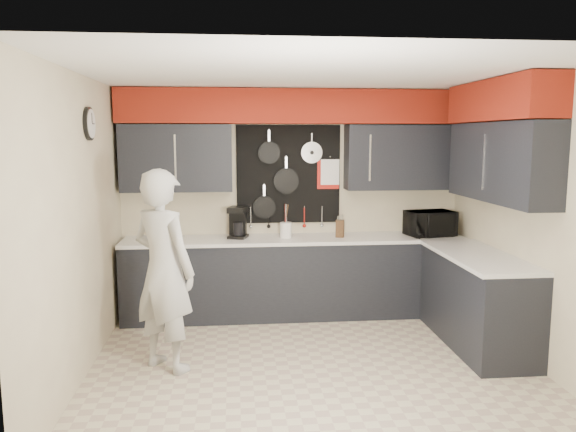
{
  "coord_description": "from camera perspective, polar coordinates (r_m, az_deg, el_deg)",
  "views": [
    {
      "loc": [
        -0.7,
        -4.84,
        2.07
      ],
      "look_at": [
        -0.18,
        0.5,
        1.3
      ],
      "focal_mm": 35.0,
      "sensor_mm": 36.0,
      "label": 1
    }
  ],
  "objects": [
    {
      "name": "ground",
      "position": [
        5.31,
        2.5,
        -14.82
      ],
      "size": [
        4.0,
        4.0,
        0.0
      ],
      "primitive_type": "plane",
      "color": "#C1B896",
      "rests_on": "ground"
    },
    {
      "name": "microwave",
      "position": [
        6.72,
        14.21,
        -0.73
      ],
      "size": [
        0.58,
        0.45,
        0.29
      ],
      "primitive_type": "imported",
      "rotation": [
        0.0,
        0.0,
        0.18
      ],
      "color": "black",
      "rests_on": "base_cabinets"
    },
    {
      "name": "left_wall_assembly",
      "position": [
        5.08,
        -20.3,
        -0.71
      ],
      "size": [
        0.05,
        3.5,
        2.6
      ],
      "color": "beige",
      "rests_on": "ground"
    },
    {
      "name": "coffee_maker",
      "position": [
        6.43,
        -5.11,
        -0.56
      ],
      "size": [
        0.25,
        0.29,
        0.36
      ],
      "rotation": [
        0.0,
        0.0,
        -0.29
      ],
      "color": "black",
      "rests_on": "base_cabinets"
    },
    {
      "name": "back_wall_assembly",
      "position": [
        6.48,
        0.69,
        7.58
      ],
      "size": [
        4.0,
        0.36,
        2.6
      ],
      "color": "beige",
      "rests_on": "ground"
    },
    {
      "name": "utensil_crock",
      "position": [
        6.41,
        -0.22,
        -1.43
      ],
      "size": [
        0.14,
        0.14,
        0.18
      ],
      "primitive_type": "cylinder",
      "color": "white",
      "rests_on": "base_cabinets"
    },
    {
      "name": "person",
      "position": [
        5.07,
        -12.51,
        -5.43
      ],
      "size": [
        0.78,
        0.74,
        1.8
      ],
      "primitive_type": "imported",
      "rotation": [
        0.0,
        0.0,
        2.47
      ],
      "color": "#ADADAB",
      "rests_on": "ground"
    },
    {
      "name": "knife_block",
      "position": [
        6.46,
        5.3,
        -1.28
      ],
      "size": [
        0.11,
        0.11,
        0.2
      ],
      "primitive_type": "cube",
      "rotation": [
        0.0,
        0.0,
        -0.31
      ],
      "color": "#371F11",
      "rests_on": "base_cabinets"
    },
    {
      "name": "right_wall_assembly",
      "position": [
        5.71,
        21.1,
        6.3
      ],
      "size": [
        0.36,
        3.5,
        2.6
      ],
      "color": "beige",
      "rests_on": "ground"
    },
    {
      "name": "base_cabinets",
      "position": [
        6.3,
        5.53,
        -6.75
      ],
      "size": [
        3.95,
        2.2,
        0.92
      ],
      "color": "black",
      "rests_on": "ground"
    }
  ]
}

